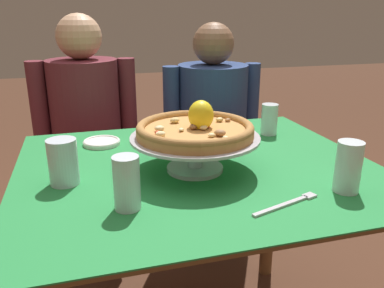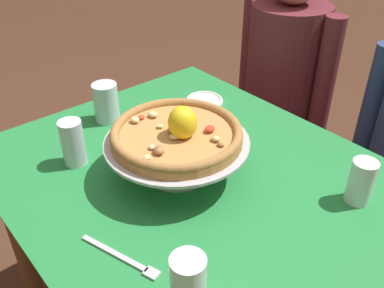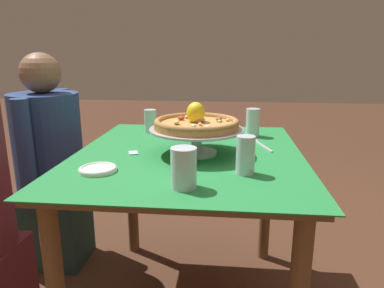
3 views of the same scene
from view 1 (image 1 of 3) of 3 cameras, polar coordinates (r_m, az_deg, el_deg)
name	(u,v)px [view 1 (image 1 of 3)]	position (r m, az deg, el deg)	size (l,w,h in m)	color
dining_table	(198,200)	(1.26, 0.81, -8.12)	(1.08, 0.92, 0.75)	brown
pizza_stand	(195,145)	(1.15, 0.43, -0.17)	(0.38, 0.38, 0.11)	#B7B7C1
pizza	(195,128)	(1.14, 0.50, 2.27)	(0.34, 0.34, 0.10)	#BC8447
water_glass_front_left	(127,186)	(0.95, -9.39, -6.04)	(0.06, 0.06, 0.13)	silver
water_glass_side_left	(63,165)	(1.13, -18.06, -2.90)	(0.08, 0.08, 0.13)	silver
water_glass_back_right	(269,121)	(1.54, 11.09, 3.24)	(0.06, 0.06, 0.12)	silver
water_glass_front_right	(348,169)	(1.10, 21.58, -3.41)	(0.07, 0.07, 0.14)	silver
side_plate	(102,142)	(1.44, -12.91, 0.28)	(0.13, 0.13, 0.02)	white
dinner_fork	(289,203)	(1.01, 13.80, -8.30)	(0.20, 0.08, 0.01)	#B7B7C1
sugar_packet	(169,143)	(1.41, -3.28, 0.08)	(0.05, 0.04, 0.01)	silver
diner_left	(89,150)	(1.96, -14.65, -0.80)	(0.48, 0.32, 1.20)	maroon
diner_right	(212,140)	(2.07, 2.88, 0.53)	(0.51, 0.35, 1.15)	#1E3833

